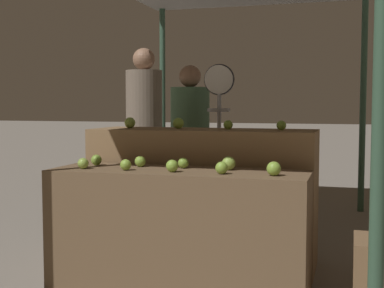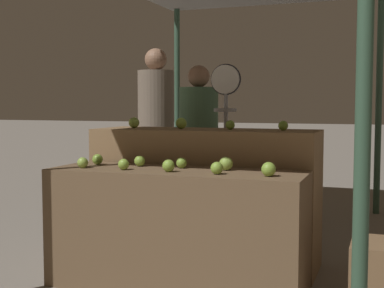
% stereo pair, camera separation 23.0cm
% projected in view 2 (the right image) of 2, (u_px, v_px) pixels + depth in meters
% --- Properties ---
extents(ground_plane, '(60.00, 60.00, 0.00)m').
position_uv_depth(ground_plane, '(176.00, 288.00, 3.56)').
color(ground_plane, gray).
extents(display_counter_front, '(1.70, 0.55, 0.79)m').
position_uv_depth(display_counter_front, '(176.00, 229.00, 3.53)').
color(display_counter_front, brown).
rests_on(display_counter_front, ground_plane).
extents(display_counter_back, '(1.70, 0.55, 1.03)m').
position_uv_depth(display_counter_back, '(205.00, 197.00, 4.08)').
color(display_counter_back, olive).
rests_on(display_counter_back, ground_plane).
extents(apple_front_0, '(0.07, 0.07, 0.07)m').
position_uv_depth(apple_front_0, '(83.00, 163.00, 3.60)').
color(apple_front_0, '#8EB247').
rests_on(apple_front_0, display_counter_front).
extents(apple_front_1, '(0.07, 0.07, 0.07)m').
position_uv_depth(apple_front_1, '(124.00, 164.00, 3.50)').
color(apple_front_1, '#84AD3D').
rests_on(apple_front_1, display_counter_front).
extents(apple_front_2, '(0.08, 0.08, 0.08)m').
position_uv_depth(apple_front_2, '(168.00, 166.00, 3.40)').
color(apple_front_2, '#84AD3D').
rests_on(apple_front_2, display_counter_front).
extents(apple_front_3, '(0.08, 0.08, 0.08)m').
position_uv_depth(apple_front_3, '(217.00, 168.00, 3.28)').
color(apple_front_3, '#84AD3D').
rests_on(apple_front_3, display_counter_front).
extents(apple_front_4, '(0.09, 0.09, 0.09)m').
position_uv_depth(apple_front_4, '(269.00, 169.00, 3.18)').
color(apple_front_4, '#84AD3D').
rests_on(apple_front_4, display_counter_front).
extents(apple_front_5, '(0.08, 0.08, 0.08)m').
position_uv_depth(apple_front_5, '(97.00, 159.00, 3.81)').
color(apple_front_5, '#7AA338').
rests_on(apple_front_5, display_counter_front).
extents(apple_front_6, '(0.08, 0.08, 0.08)m').
position_uv_depth(apple_front_6, '(140.00, 161.00, 3.70)').
color(apple_front_6, '#84AD3D').
rests_on(apple_front_6, display_counter_front).
extents(apple_front_7, '(0.07, 0.07, 0.07)m').
position_uv_depth(apple_front_7, '(181.00, 163.00, 3.59)').
color(apple_front_7, '#7AA338').
rests_on(apple_front_7, display_counter_front).
extents(apple_front_8, '(0.09, 0.09, 0.09)m').
position_uv_depth(apple_front_8, '(226.00, 164.00, 3.48)').
color(apple_front_8, '#8EB247').
rests_on(apple_front_8, display_counter_front).
extents(apple_back_0, '(0.09, 0.09, 0.09)m').
position_uv_depth(apple_back_0, '(134.00, 123.00, 4.25)').
color(apple_back_0, '#8EB247').
rests_on(apple_back_0, display_counter_back).
extents(apple_back_1, '(0.09, 0.09, 0.09)m').
position_uv_depth(apple_back_1, '(181.00, 123.00, 4.11)').
color(apple_back_1, '#84AD3D').
rests_on(apple_back_1, display_counter_back).
extents(apple_back_2, '(0.07, 0.07, 0.07)m').
position_uv_depth(apple_back_2, '(230.00, 125.00, 3.98)').
color(apple_back_2, '#7AA338').
rests_on(apple_back_2, display_counter_back).
extents(apple_back_3, '(0.07, 0.07, 0.07)m').
position_uv_depth(apple_back_3, '(283.00, 126.00, 3.85)').
color(apple_back_3, '#7AA338').
rests_on(apple_back_3, display_counter_back).
extents(produce_scale, '(0.27, 0.20, 1.57)m').
position_uv_depth(produce_scale, '(225.00, 114.00, 4.66)').
color(produce_scale, '#99999E').
rests_on(produce_scale, ground_plane).
extents(person_vendor_at_scale, '(0.49, 0.49, 1.59)m').
position_uv_depth(person_vendor_at_scale, '(199.00, 137.00, 5.12)').
color(person_vendor_at_scale, '#2D2D38').
rests_on(person_vendor_at_scale, ground_plane).
extents(person_customer_left, '(0.49, 0.49, 1.83)m').
position_uv_depth(person_customer_left, '(156.00, 120.00, 5.84)').
color(person_customer_left, '#2D2D38').
rests_on(person_customer_left, ground_plane).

